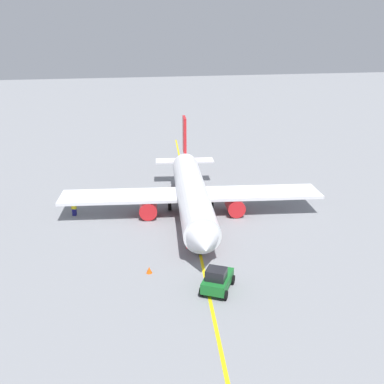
{
  "coord_description": "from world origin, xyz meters",
  "views": [
    {
      "loc": [
        48.04,
        -12.33,
        20.19
      ],
      "look_at": [
        0.0,
        0.0,
        3.0
      ],
      "focal_mm": 41.67,
      "sensor_mm": 36.0,
      "label": 1
    }
  ],
  "objects_px": {
    "pushback_tug": "(217,280)",
    "safety_cone_nose": "(149,270)",
    "airplane": "(192,194)",
    "refueling_worker": "(74,209)"
  },
  "relations": [
    {
      "from": "pushback_tug",
      "to": "safety_cone_nose",
      "type": "xyz_separation_m",
      "value": [
        -4.3,
        -5.1,
        -0.71
      ]
    },
    {
      "from": "pushback_tug",
      "to": "safety_cone_nose",
      "type": "bearing_deg",
      "value": -130.18
    },
    {
      "from": "airplane",
      "to": "refueling_worker",
      "type": "height_order",
      "value": "airplane"
    },
    {
      "from": "airplane",
      "to": "pushback_tug",
      "type": "xyz_separation_m",
      "value": [
        17.23,
        -2.19,
        -1.62
      ]
    },
    {
      "from": "pushback_tug",
      "to": "airplane",
      "type": "bearing_deg",
      "value": 172.77
    },
    {
      "from": "airplane",
      "to": "refueling_worker",
      "type": "distance_m",
      "value": 14.21
    },
    {
      "from": "airplane",
      "to": "pushback_tug",
      "type": "height_order",
      "value": "airplane"
    },
    {
      "from": "airplane",
      "to": "refueling_worker",
      "type": "xyz_separation_m",
      "value": [
        -3.06,
        -13.75,
        -1.8
      ]
    },
    {
      "from": "airplane",
      "to": "safety_cone_nose",
      "type": "height_order",
      "value": "airplane"
    },
    {
      "from": "pushback_tug",
      "to": "safety_cone_nose",
      "type": "height_order",
      "value": "pushback_tug"
    }
  ]
}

